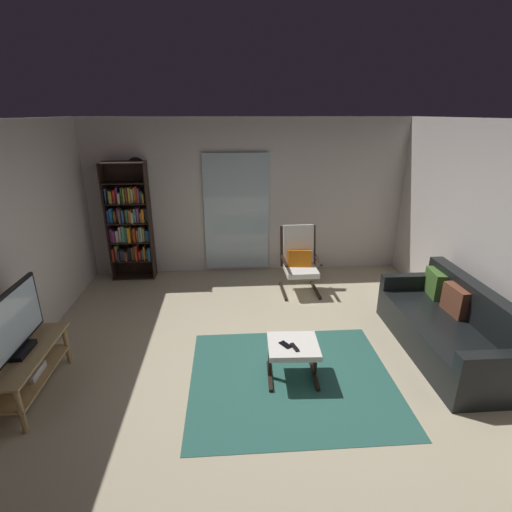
# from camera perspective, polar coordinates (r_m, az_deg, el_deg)

# --- Properties ---
(ground_plane) EXTENTS (7.02, 7.02, 0.00)m
(ground_plane) POSITION_cam_1_polar(r_m,az_deg,el_deg) (4.45, 0.92, -16.20)
(ground_plane) COLOR #BCAF8E
(wall_back) EXTENTS (5.60, 0.06, 2.60)m
(wall_back) POSITION_cam_1_polar(r_m,az_deg,el_deg) (6.60, -1.19, 8.65)
(wall_back) COLOR beige
(wall_back) RESTS_ON ground
(glass_door_panel) EXTENTS (1.10, 0.01, 2.00)m
(glass_door_panel) POSITION_cam_1_polar(r_m,az_deg,el_deg) (6.58, -2.89, 6.37)
(glass_door_panel) COLOR silver
(area_rug) EXTENTS (2.14, 1.85, 0.01)m
(area_rug) POSITION_cam_1_polar(r_m,az_deg,el_deg) (4.30, 5.31, -17.70)
(area_rug) COLOR #2C6055
(area_rug) RESTS_ON ground
(tv_stand) EXTENTS (0.51, 1.12, 0.49)m
(tv_stand) POSITION_cam_1_polar(r_m,az_deg,el_deg) (4.53, -31.28, -13.93)
(tv_stand) COLOR tan
(tv_stand) RESTS_ON ground
(television) EXTENTS (0.20, 1.00, 0.63)m
(television) POSITION_cam_1_polar(r_m,az_deg,el_deg) (4.30, -32.41, -8.65)
(television) COLOR black
(television) RESTS_ON tv_stand
(bookshelf_near_tv) EXTENTS (0.69, 0.30, 1.95)m
(bookshelf_near_tv) POSITION_cam_1_polar(r_m,az_deg,el_deg) (6.67, -18.25, 4.58)
(bookshelf_near_tv) COLOR black
(bookshelf_near_tv) RESTS_ON ground
(leather_sofa) EXTENTS (0.83, 1.96, 0.83)m
(leather_sofa) POSITION_cam_1_polar(r_m,az_deg,el_deg) (5.08, 26.76, -9.57)
(leather_sofa) COLOR black
(leather_sofa) RESTS_ON ground
(lounge_armchair) EXTENTS (0.57, 0.66, 1.02)m
(lounge_armchair) POSITION_cam_1_polar(r_m,az_deg,el_deg) (6.02, 6.45, -0.27)
(lounge_armchair) COLOR black
(lounge_armchair) RESTS_ON ground
(ottoman) EXTENTS (0.54, 0.50, 0.42)m
(ottoman) POSITION_cam_1_polar(r_m,az_deg,el_deg) (4.13, 5.52, -13.66)
(ottoman) COLOR white
(ottoman) RESTS_ON ground
(tv_remote) EXTENTS (0.08, 0.15, 0.02)m
(tv_remote) POSITION_cam_1_polar(r_m,az_deg,el_deg) (4.02, 5.74, -13.32)
(tv_remote) COLOR black
(tv_remote) RESTS_ON ottoman
(cell_phone) EXTENTS (0.13, 0.15, 0.01)m
(cell_phone) POSITION_cam_1_polar(r_m,az_deg,el_deg) (4.06, 4.38, -13.01)
(cell_phone) COLOR black
(cell_phone) RESTS_ON ottoman
(wall_clock) EXTENTS (0.29, 0.03, 0.29)m
(wall_clock) POSITION_cam_1_polar(r_m,az_deg,el_deg) (6.59, -17.33, 12.59)
(wall_clock) COLOR silver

